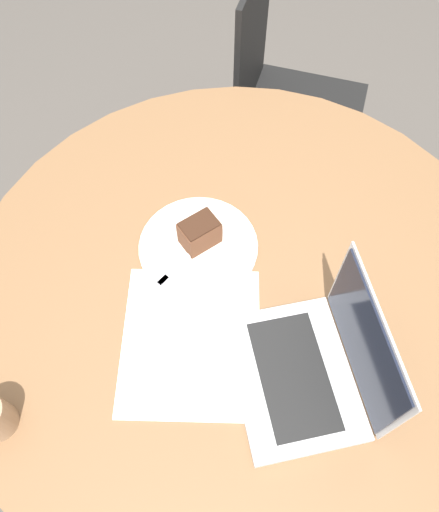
# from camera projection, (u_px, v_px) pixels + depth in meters

# --- Properties ---
(ground_plane) EXTENTS (12.00, 12.00, 0.00)m
(ground_plane) POSITION_uv_depth(u_px,v_px,m) (233.00, 381.00, 1.75)
(ground_plane) COLOR #4C4742
(dining_table) EXTENTS (1.23, 1.23, 0.77)m
(dining_table) POSITION_uv_depth(u_px,v_px,m) (239.00, 309.00, 1.21)
(dining_table) COLOR brown
(dining_table) RESTS_ON ground_plane
(chair) EXTENTS (0.59, 0.59, 0.93)m
(chair) POSITION_uv_depth(u_px,v_px,m) (283.00, 102.00, 1.78)
(chair) COLOR black
(chair) RESTS_ON ground_plane
(paper_document) EXTENTS (0.41, 0.39, 0.00)m
(paper_document) POSITION_uv_depth(u_px,v_px,m) (191.00, 340.00, 1.02)
(paper_document) COLOR white
(paper_document) RESTS_ON dining_table
(plate) EXTENTS (0.27, 0.27, 0.01)m
(plate) POSITION_uv_depth(u_px,v_px,m) (198.00, 247.00, 1.13)
(plate) COLOR silver
(plate) RESTS_ON dining_table
(cake_slice) EXTENTS (0.07, 0.09, 0.07)m
(cake_slice) POSITION_uv_depth(u_px,v_px,m) (200.00, 233.00, 1.10)
(cake_slice) COLOR brown
(cake_slice) RESTS_ON plate
(fork) EXTENTS (0.09, 0.16, 0.00)m
(fork) POSITION_uv_depth(u_px,v_px,m) (180.00, 264.00, 1.10)
(fork) COLOR silver
(fork) RESTS_ON plate
(laptop) EXTENTS (0.33, 0.29, 0.24)m
(laptop) POSITION_uv_depth(u_px,v_px,m) (312.00, 367.00, 0.95)
(laptop) COLOR silver
(laptop) RESTS_ON dining_table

